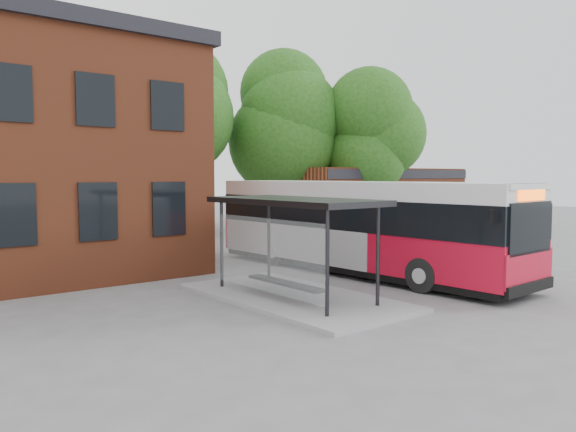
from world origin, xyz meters
TOP-DOWN VIEW (x-y plane):
  - ground at (0.00, 0.00)m, footprint 100.00×100.00m
  - shop_row at (15.00, 14.00)m, footprint 14.00×6.20m
  - bus_shelter at (-4.50, -1.00)m, footprint 3.60×7.00m
  - bike_rail at (9.28, 10.00)m, footprint 5.20×0.10m
  - tree_0 at (-6.00, 16.00)m, footprint 7.92×7.92m
  - tree_1 at (1.00, 17.00)m, footprint 7.92×7.92m
  - tree_2 at (8.00, 16.00)m, footprint 7.92×7.92m
  - tree_3 at (13.00, 12.00)m, footprint 7.04×7.04m
  - city_bus at (0.12, 0.99)m, footprint 3.15×13.02m
  - bicycle_0 at (6.45, 10.04)m, footprint 1.83×1.06m
  - bicycle_1 at (8.12, 9.05)m, footprint 1.59×0.97m
  - bicycle_2 at (8.01, 9.23)m, footprint 1.62×0.65m
  - bicycle_3 at (8.50, 10.03)m, footprint 1.54×0.86m
  - bicycle_4 at (8.98, 9.50)m, footprint 1.91×1.20m
  - bicycle_5 at (10.85, 9.60)m, footprint 1.79×1.11m
  - bicycle_6 at (10.53, 10.72)m, footprint 1.81×1.05m
  - bicycle_7 at (11.91, 10.74)m, footprint 1.64×0.85m

SIDE VIEW (x-z plane):
  - ground at x=0.00m, z-range 0.00..0.00m
  - bike_rail at x=9.28m, z-range 0.00..0.38m
  - bicycle_2 at x=8.01m, z-range 0.00..0.84m
  - bicycle_3 at x=8.50m, z-range 0.00..0.89m
  - bicycle_6 at x=10.53m, z-range 0.00..0.90m
  - bicycle_0 at x=6.45m, z-range 0.00..0.91m
  - bicycle_1 at x=8.12m, z-range 0.00..0.92m
  - bicycle_7 at x=11.91m, z-range 0.00..0.95m
  - bicycle_4 at x=8.98m, z-range 0.00..0.95m
  - bicycle_5 at x=10.85m, z-range 0.00..1.04m
  - bus_shelter at x=-4.50m, z-range 0.00..2.90m
  - city_bus at x=0.12m, z-range 0.00..3.29m
  - shop_row at x=15.00m, z-range 0.00..4.00m
  - tree_3 at x=13.00m, z-range 0.00..9.28m
  - tree_1 at x=1.00m, z-range 0.00..10.40m
  - tree_0 at x=-6.00m, z-range 0.00..11.00m
  - tree_2 at x=8.00m, z-range 0.00..11.00m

